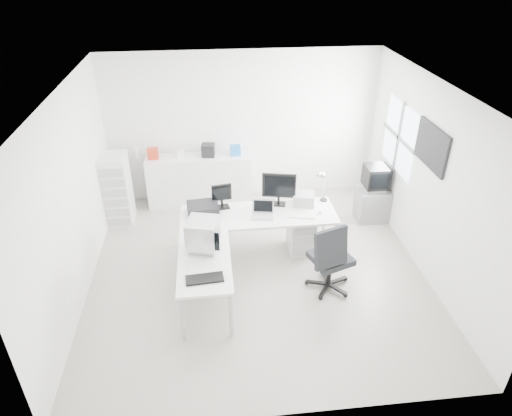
{
  "coord_description": "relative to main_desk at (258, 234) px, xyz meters",
  "views": [
    {
      "loc": [
        -0.64,
        -5.54,
        4.4
      ],
      "look_at": [
        0.0,
        0.2,
        1.0
      ],
      "focal_mm": 32.0,
      "sensor_mm": 36.0,
      "label": 1
    }
  ],
  "objects": [
    {
      "name": "office_chair",
      "position": [
        0.92,
        -0.94,
        0.2
      ],
      "size": [
        0.86,
        0.86,
        1.16
      ],
      "primitive_type": null,
      "rotation": [
        0.0,
        0.0,
        0.35
      ],
      "color": "#232527",
      "rests_on": "floor"
    },
    {
      "name": "floor",
      "position": [
        -0.07,
        -0.44,
        -0.38
      ],
      "size": [
        5.0,
        5.0,
        0.01
      ],
      "primitive_type": "cube",
      "color": "beige",
      "rests_on": "ground"
    },
    {
      "name": "sideboard",
      "position": [
        -0.92,
        1.8,
        0.11
      ],
      "size": [
        1.92,
        0.48,
        0.96
      ],
      "primitive_type": "cube",
      "color": "white",
      "rests_on": "floor"
    },
    {
      "name": "desk_lamp",
      "position": [
        1.1,
        0.3,
        0.63
      ],
      "size": [
        0.21,
        0.21,
        0.51
      ],
      "primitive_type": null,
      "rotation": [
        0.0,
        0.0,
        -0.24
      ],
      "color": "silver",
      "rests_on": "main_desk"
    },
    {
      "name": "clutter_box_a",
      "position": [
        -1.72,
        1.8,
        0.68
      ],
      "size": [
        0.19,
        0.17,
        0.19
      ],
      "primitive_type": "cube",
      "rotation": [
        0.0,
        0.0,
        0.03
      ],
      "color": "red",
      "rests_on": "sideboard"
    },
    {
      "name": "clutter_bottle",
      "position": [
        -2.02,
        1.84,
        0.7
      ],
      "size": [
        0.07,
        0.07,
        0.22
      ],
      "primitive_type": "cylinder",
      "color": "white",
      "rests_on": "sideboard"
    },
    {
      "name": "crt_monitor",
      "position": [
        -0.85,
        -0.85,
        0.63
      ],
      "size": [
        0.54,
        0.54,
        0.51
      ],
      "primitive_type": null,
      "rotation": [
        0.0,
        0.0,
        -0.26
      ],
      "color": "#B7B7BA",
      "rests_on": "side_desk"
    },
    {
      "name": "window",
      "position": [
        2.41,
        0.76,
        1.23
      ],
      "size": [
        0.02,
        1.2,
        1.1
      ],
      "primitive_type": null,
      "color": "white",
      "rests_on": "right_wall"
    },
    {
      "name": "back_wall",
      "position": [
        -0.07,
        2.06,
        1.02
      ],
      "size": [
        5.0,
        0.02,
        2.8
      ],
      "primitive_type": "cube",
      "color": "silver",
      "rests_on": "floor"
    },
    {
      "name": "lcd_monitor_small",
      "position": [
        -0.55,
        0.25,
        0.57
      ],
      "size": [
        0.34,
        0.23,
        0.39
      ],
      "primitive_type": null,
      "rotation": [
        0.0,
        0.0,
        0.17
      ],
      "color": "black",
      "rests_on": "main_desk"
    },
    {
      "name": "inkjet_printer",
      "position": [
        -0.85,
        0.1,
        0.46
      ],
      "size": [
        0.5,
        0.41,
        0.17
      ],
      "primitive_type": "cube",
      "rotation": [
        0.0,
        0.0,
        0.1
      ],
      "color": "black",
      "rests_on": "main_desk"
    },
    {
      "name": "black_keyboard",
      "position": [
        -0.85,
        -1.5,
        0.39
      ],
      "size": [
        0.49,
        0.23,
        0.03
      ],
      "primitive_type": "cube",
      "rotation": [
        0.0,
        0.0,
        0.08
      ],
      "color": "black",
      "rests_on": "side_desk"
    },
    {
      "name": "laser_printer",
      "position": [
        0.75,
        0.22,
        0.47
      ],
      "size": [
        0.37,
        0.34,
        0.19
      ],
      "primitive_type": "cube",
      "rotation": [
        0.0,
        0.0,
        -0.2
      ],
      "color": "#A0A0A0",
      "rests_on": "main_desk"
    },
    {
      "name": "main_desk",
      "position": [
        0.0,
        0.0,
        0.0
      ],
      "size": [
        2.4,
        0.8,
        0.75
      ],
      "primitive_type": null,
      "color": "white",
      "rests_on": "floor"
    },
    {
      "name": "white_mouse",
      "position": [
        0.95,
        -0.1,
        0.41
      ],
      "size": [
        0.06,
        0.06,
        0.06
      ],
      "primitive_type": "sphere",
      "color": "white",
      "rests_on": "main_desk"
    },
    {
      "name": "left_wall",
      "position": [
        -2.57,
        -0.44,
        1.02
      ],
      "size": [
        0.02,
        5.0,
        2.8
      ],
      "primitive_type": "cube",
      "color": "silver",
      "rests_on": "floor"
    },
    {
      "name": "crt_tv",
      "position": [
        2.15,
        0.84,
        0.44
      ],
      "size": [
        0.5,
        0.48,
        0.45
      ],
      "primitive_type": null,
      "color": "black",
      "rests_on": "tv_cabinet"
    },
    {
      "name": "side_desk",
      "position": [
        -0.85,
        -1.1,
        0.0
      ],
      "size": [
        0.7,
        1.4,
        0.75
      ],
      "primitive_type": null,
      "color": "white",
      "rests_on": "floor"
    },
    {
      "name": "white_keyboard",
      "position": [
        0.65,
        -0.15,
        0.38
      ],
      "size": [
        0.43,
        0.23,
        0.02
      ],
      "primitive_type": "cube",
      "rotation": [
        0.0,
        0.0,
        -0.26
      ],
      "color": "white",
      "rests_on": "main_desk"
    },
    {
      "name": "laptop",
      "position": [
        0.05,
        -0.1,
        0.5
      ],
      "size": [
        0.43,
        0.43,
        0.24
      ],
      "primitive_type": null,
      "rotation": [
        0.0,
        0.0,
        -0.18
      ],
      "color": "#B7B7BA",
      "rests_on": "main_desk"
    },
    {
      "name": "drawer_pedestal",
      "position": [
        0.7,
        0.05,
        -0.08
      ],
      "size": [
        0.4,
        0.5,
        0.6
      ],
      "primitive_type": "cube",
      "color": "white",
      "rests_on": "floor"
    },
    {
      "name": "tv_cabinet",
      "position": [
        2.15,
        0.84,
        -0.08
      ],
      "size": [
        0.54,
        0.44,
        0.59
      ],
      "primitive_type": "cube",
      "color": "slate",
      "rests_on": "floor"
    },
    {
      "name": "clutter_box_c",
      "position": [
        -0.72,
        1.8,
        0.7
      ],
      "size": [
        0.26,
        0.24,
        0.23
      ],
      "primitive_type": "cube",
      "rotation": [
        0.0,
        0.0,
        -0.12
      ],
      "color": "black",
      "rests_on": "sideboard"
    },
    {
      "name": "clutter_box_b",
      "position": [
        -1.22,
        1.8,
        0.65
      ],
      "size": [
        0.13,
        0.11,
        0.13
      ],
      "primitive_type": "cube",
      "rotation": [
        0.0,
        0.0,
        0.04
      ],
      "color": "white",
      "rests_on": "sideboard"
    },
    {
      "name": "filing_cabinet",
      "position": [
        -2.35,
        1.29,
        0.26
      ],
      "size": [
        0.44,
        0.53,
        1.27
      ],
      "primitive_type": "cube",
      "color": "white",
      "rests_on": "floor"
    },
    {
      "name": "right_wall",
      "position": [
        2.43,
        -0.44,
        1.02
      ],
      "size": [
        0.02,
        5.0,
        2.8
      ],
      "primitive_type": "cube",
      "color": "silver",
      "rests_on": "floor"
    },
    {
      "name": "ceiling",
      "position": [
        -0.07,
        -0.44,
        2.42
      ],
      "size": [
        5.0,
        5.0,
        0.01
      ],
      "primitive_type": "cube",
      "color": "white",
      "rests_on": "back_wall"
    },
    {
      "name": "clutter_box_d",
      "position": [
        -0.22,
        1.8,
        0.68
      ],
      "size": [
        0.19,
        0.16,
        0.18
      ],
      "primitive_type": "cube",
      "rotation": [
        0.0,
        0.0,
        0.03
      ],
      "color": "blue",
      "rests_on": "sideboard"
    },
    {
      "name": "wall_picture",
      "position": [
        2.4,
        -0.34,
        1.52
      ],
      "size": [
        0.04,
        0.9,
        0.6
      ],
      "primitive_type": null,
      "color": "black",
      "rests_on": "right_wall"
    },
    {
      "name": "lcd_monitor_large",
      "position": [
        0.35,
        0.25,
        0.65
      ],
      "size": [
        0.56,
        0.32,
        0.55
      ],
      "primitive_type": null,
      "rotation": [
        0.0,
        0.0,
        -0.21
      ],
      "color": "black",
      "rests_on": "main_desk"
    }
  ]
}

